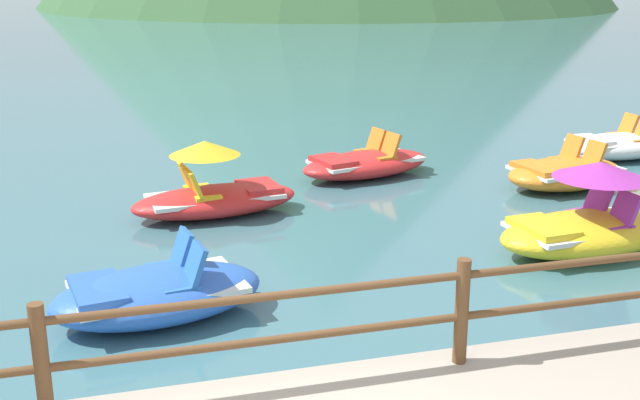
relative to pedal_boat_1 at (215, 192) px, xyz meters
The scene contains 8 objects.
ground_plane 32.43m from the pedal_boat_1, 90.75° to the left, with size 200.00×200.00×0.00m, color #3D6B75.
dock_railing 6.07m from the pedal_boat_1, 94.01° to the right, with size 23.92×0.12×0.95m.
pedal_boat_1 is the anchor object (origin of this frame).
pedal_boat_2 3.38m from the pedal_boat_1, 28.00° to the left, with size 2.79×1.81×0.81m.
pedal_boat_3 5.46m from the pedal_boat_1, 33.10° to the right, with size 2.68×1.52×1.24m.
pedal_boat_4 6.07m from the pedal_boat_1, ahead, with size 2.42×1.68×0.85m.
pedal_boat_5 3.71m from the pedal_boat_1, 107.78° to the right, with size 2.49×1.66×0.87m.
pedal_boat_6 8.47m from the pedal_boat_1, 10.77° to the left, with size 2.46×1.30×0.84m.
Camera 1 is at (-1.10, -4.04, 3.70)m, focal length 44.05 mm.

